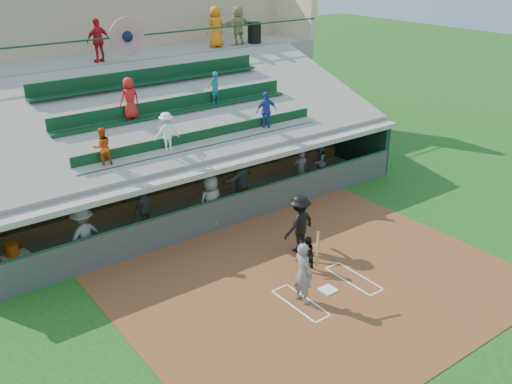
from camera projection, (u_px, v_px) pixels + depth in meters
ground at (328, 291)px, 16.07m from camera, size 100.00×100.00×0.00m
dirt_slab at (316, 283)px, 16.43m from camera, size 11.00×9.00×0.02m
home_plate at (328, 290)px, 16.06m from camera, size 0.43×0.43×0.03m
batters_box_chalk at (328, 290)px, 16.06m from camera, size 2.65×1.85×0.01m
dugout_floor at (202, 208)px, 21.02m from camera, size 16.00×3.50×0.04m
concourse_slab at (119, 109)px, 25.07m from camera, size 20.00×3.00×4.60m
grandstand at (150, 126)px, 22.88m from camera, size 20.40×10.40×7.80m
batter_at_plate at (303, 272)px, 15.23m from camera, size 0.85×0.75×1.95m
catcher at (307, 254)px, 16.84m from camera, size 0.63×0.55×1.10m
home_umpire at (299, 223)px, 17.79m from camera, size 1.33×0.90×1.90m
dugout_bench at (186, 190)px, 21.95m from camera, size 16.35×0.66×0.49m
white_table at (18, 266)px, 16.58m from camera, size 0.87×0.71×0.69m
water_cooler at (12, 250)px, 16.37m from camera, size 0.38×0.38×0.38m
dugout_player_a at (83, 236)px, 16.96m from camera, size 1.38×1.01×1.92m
dugout_player_b at (145, 209)px, 19.10m from camera, size 0.95×0.52×1.54m
dugout_player_c at (211, 202)px, 19.24m from camera, size 0.96×0.66×1.89m
dugout_player_d at (241, 178)px, 21.12m from camera, size 1.86×1.13×1.91m
dugout_player_e at (301, 169)px, 22.44m from camera, size 0.67×0.57×1.56m
dugout_player_f at (318, 162)px, 23.11m from camera, size 0.97×0.88×1.63m
trash_bin at (254, 33)px, 27.19m from camera, size 0.65×0.65×0.97m
concourse_staff_a at (98, 40)px, 22.64m from camera, size 1.07×0.58×1.72m
concourse_staff_b at (216, 27)px, 25.90m from camera, size 0.93×0.63×1.84m
concourse_staff_c at (238, 25)px, 26.48m from camera, size 1.72×0.75×1.80m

